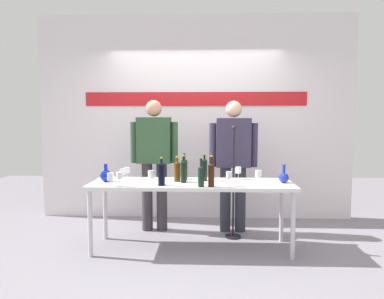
{
  "coord_description": "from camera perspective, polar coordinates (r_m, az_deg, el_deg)",
  "views": [
    {
      "loc": [
        0.16,
        -3.94,
        1.49
      ],
      "look_at": [
        0.0,
        0.15,
        1.13
      ],
      "focal_mm": 32.95,
      "sensor_mm": 36.0,
      "label": 1
    }
  ],
  "objects": [
    {
      "name": "wine_glass_right_1",
      "position": [
        3.79,
        6.01,
        -4.19
      ],
      "size": [
        0.06,
        0.06,
        0.16
      ],
      "color": "white",
      "rests_on": "display_table"
    },
    {
      "name": "wine_bottle_3",
      "position": [
        3.72,
        1.47,
        -4.19
      ],
      "size": [
        0.06,
        0.06,
        0.3
      ],
      "color": "black",
      "rests_on": "display_table"
    },
    {
      "name": "wine_bottle_2",
      "position": [
        4.16,
        -1.25,
        -3.06
      ],
      "size": [
        0.07,
        0.07,
        0.31
      ],
      "color": "black",
      "rests_on": "display_table"
    },
    {
      "name": "wine_glass_left_3",
      "position": [
        3.92,
        -6.62,
        -4.07
      ],
      "size": [
        0.07,
        0.07,
        0.15
      ],
      "color": "white",
      "rests_on": "display_table"
    },
    {
      "name": "wine_bottle_5",
      "position": [
        3.73,
        3.14,
        -3.91
      ],
      "size": [
        0.07,
        0.07,
        0.34
      ],
      "color": "#351607",
      "rests_on": "display_table"
    },
    {
      "name": "decanter_blue_left",
      "position": [
        4.16,
        -13.77,
        -4.09
      ],
      "size": [
        0.13,
        0.13,
        0.2
      ],
      "color": "#0E1EB2",
      "rests_on": "display_table"
    },
    {
      "name": "wine_glass_left_1",
      "position": [
        3.86,
        -13.07,
        -4.34
      ],
      "size": [
        0.07,
        0.07,
        0.14
      ],
      "color": "white",
      "rests_on": "display_table"
    },
    {
      "name": "display_table",
      "position": [
        4.02,
        -0.09,
        -6.19
      ],
      "size": [
        2.28,
        0.67,
        0.77
      ],
      "color": "white",
      "rests_on": "ground"
    },
    {
      "name": "ground_plane",
      "position": [
        4.21,
        -0.08,
        -15.71
      ],
      "size": [
        10.0,
        10.0,
        0.0
      ],
      "primitive_type": "plane",
      "color": "gray"
    },
    {
      "name": "decanter_blue_right",
      "position": [
        4.09,
        14.62,
        -4.35
      ],
      "size": [
        0.11,
        0.11,
        0.21
      ],
      "color": "#1E2EA0",
      "rests_on": "display_table"
    },
    {
      "name": "presenter_left",
      "position": [
        4.67,
        -6.14,
        -1.02
      ],
      "size": [
        0.63,
        0.22,
        1.73
      ],
      "color": "#373135",
      "rests_on": "ground"
    },
    {
      "name": "wine_glass_left_2",
      "position": [
        4.16,
        -11.17,
        -3.61
      ],
      "size": [
        0.06,
        0.06,
        0.14
      ],
      "color": "white",
      "rests_on": "display_table"
    },
    {
      "name": "microphone_stand",
      "position": [
        4.48,
        6.69,
        -8.28
      ],
      "size": [
        0.2,
        0.2,
        1.41
      ],
      "color": "black",
      "rests_on": "ground"
    },
    {
      "name": "presenter_right",
      "position": [
        4.64,
        6.69,
        -1.19
      ],
      "size": [
        0.63,
        0.22,
        1.72
      ],
      "color": "#2C2E39",
      "rests_on": "ground"
    },
    {
      "name": "wine_glass_left_4",
      "position": [
        3.83,
        -11.64,
        -4.19
      ],
      "size": [
        0.07,
        0.07,
        0.15
      ],
      "color": "white",
      "rests_on": "display_table"
    },
    {
      "name": "wine_glass_left_0",
      "position": [
        4.28,
        -10.48,
        -3.37
      ],
      "size": [
        0.07,
        0.07,
        0.14
      ],
      "color": "white",
      "rests_on": "display_table"
    },
    {
      "name": "wine_glass_right_0",
      "position": [
        4.22,
        7.51,
        -3.35
      ],
      "size": [
        0.07,
        0.07,
        0.15
      ],
      "color": "white",
      "rests_on": "display_table"
    },
    {
      "name": "back_wall",
      "position": [
        5.28,
        0.52,
        5.13
      ],
      "size": [
        4.65,
        0.11,
        3.0
      ],
      "color": "white",
      "rests_on": "ground"
    },
    {
      "name": "wine_bottle_6",
      "position": [
        4.04,
        -2.42,
        -3.39
      ],
      "size": [
        0.07,
        0.07,
        0.29
      ],
      "color": "#4E2F0B",
      "rests_on": "display_table"
    },
    {
      "name": "wine_bottle_0",
      "position": [
        3.96,
        -1.38,
        -3.42
      ],
      "size": [
        0.07,
        0.07,
        0.31
      ],
      "color": "black",
      "rests_on": "display_table"
    },
    {
      "name": "wine_glass_right_3",
      "position": [
        3.93,
        10.6,
        -3.97
      ],
      "size": [
        0.06,
        0.06,
        0.16
      ],
      "color": "white",
      "rests_on": "display_table"
    },
    {
      "name": "wine_bottle_1",
      "position": [
        3.81,
        -4.96,
        -3.83
      ],
      "size": [
        0.07,
        0.07,
        0.31
      ],
      "color": "black",
      "rests_on": "display_table"
    },
    {
      "name": "wine_bottle_4",
      "position": [
        4.08,
        2.02,
        -3.17
      ],
      "size": [
        0.06,
        0.06,
        0.32
      ],
      "color": "black",
      "rests_on": "display_table"
    },
    {
      "name": "wine_glass_right_2",
      "position": [
        4.09,
        10.84,
        -3.83
      ],
      "size": [
        0.06,
        0.06,
        0.13
      ],
      "color": "white",
      "rests_on": "display_table"
    }
  ]
}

